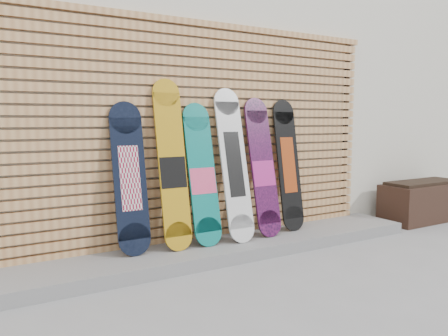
{
  "coord_description": "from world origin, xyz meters",
  "views": [
    {
      "loc": [
        -2.17,
        -2.95,
        1.32
      ],
      "look_at": [
        -0.02,
        0.75,
        0.85
      ],
      "focal_mm": 35.0,
      "sensor_mm": 36.0,
      "label": 1
    }
  ],
  "objects_px": {
    "snowboard_3": "(234,164)",
    "snowboard_5": "(288,165)",
    "planter_box": "(422,201)",
    "snowboard_1": "(172,165)",
    "snowboard_2": "(202,175)",
    "snowboard_4": "(263,168)",
    "snowboard_0": "(130,178)"
  },
  "relations": [
    {
      "from": "snowboard_3",
      "to": "snowboard_5",
      "type": "xyz_separation_m",
      "value": [
        0.73,
        0.06,
        -0.05
      ]
    },
    {
      "from": "snowboard_3",
      "to": "planter_box",
      "type": "bearing_deg",
      "value": -2.67
    },
    {
      "from": "snowboard_1",
      "to": "snowboard_2",
      "type": "height_order",
      "value": "snowboard_1"
    },
    {
      "from": "snowboard_4",
      "to": "planter_box",
      "type": "bearing_deg",
      "value": -3.4
    },
    {
      "from": "snowboard_1",
      "to": "snowboard_5",
      "type": "bearing_deg",
      "value": 1.0
    },
    {
      "from": "snowboard_4",
      "to": "snowboard_0",
      "type": "bearing_deg",
      "value": 178.09
    },
    {
      "from": "snowboard_0",
      "to": "snowboard_1",
      "type": "height_order",
      "value": "snowboard_1"
    },
    {
      "from": "snowboard_4",
      "to": "snowboard_3",
      "type": "bearing_deg",
      "value": -177.71
    },
    {
      "from": "planter_box",
      "to": "snowboard_4",
      "type": "relative_size",
      "value": 0.82
    },
    {
      "from": "snowboard_1",
      "to": "snowboard_5",
      "type": "distance_m",
      "value": 1.39
    },
    {
      "from": "snowboard_1",
      "to": "snowboard_4",
      "type": "relative_size",
      "value": 1.11
    },
    {
      "from": "snowboard_2",
      "to": "snowboard_4",
      "type": "relative_size",
      "value": 0.95
    },
    {
      "from": "snowboard_4",
      "to": "snowboard_5",
      "type": "height_order",
      "value": "snowboard_4"
    },
    {
      "from": "snowboard_2",
      "to": "snowboard_5",
      "type": "height_order",
      "value": "snowboard_5"
    },
    {
      "from": "planter_box",
      "to": "snowboard_3",
      "type": "relative_size",
      "value": 0.77
    },
    {
      "from": "snowboard_3",
      "to": "snowboard_5",
      "type": "bearing_deg",
      "value": 4.37
    },
    {
      "from": "snowboard_2",
      "to": "snowboard_4",
      "type": "bearing_deg",
      "value": -0.78
    },
    {
      "from": "planter_box",
      "to": "snowboard_1",
      "type": "distance_m",
      "value": 3.54
    },
    {
      "from": "snowboard_1",
      "to": "snowboard_5",
      "type": "xyz_separation_m",
      "value": [
        1.39,
        0.02,
        -0.07
      ]
    },
    {
      "from": "planter_box",
      "to": "snowboard_3",
      "type": "height_order",
      "value": "snowboard_3"
    },
    {
      "from": "planter_box",
      "to": "snowboard_2",
      "type": "distance_m",
      "value": 3.22
    },
    {
      "from": "snowboard_5",
      "to": "snowboard_0",
      "type": "bearing_deg",
      "value": 179.82
    },
    {
      "from": "snowboard_5",
      "to": "planter_box",
      "type": "bearing_deg",
      "value": -5.13
    },
    {
      "from": "snowboard_1",
      "to": "snowboard_4",
      "type": "xyz_separation_m",
      "value": [
        1.02,
        -0.02,
        -0.08
      ]
    },
    {
      "from": "snowboard_3",
      "to": "snowboard_5",
      "type": "height_order",
      "value": "snowboard_3"
    },
    {
      "from": "planter_box",
      "to": "snowboard_3",
      "type": "bearing_deg",
      "value": 177.33
    },
    {
      "from": "planter_box",
      "to": "snowboard_5",
      "type": "xyz_separation_m",
      "value": [
        -2.09,
        0.19,
        0.57
      ]
    },
    {
      "from": "snowboard_0",
      "to": "snowboard_4",
      "type": "relative_size",
      "value": 0.95
    },
    {
      "from": "snowboard_0",
      "to": "snowboard_1",
      "type": "bearing_deg",
      "value": -4.29
    },
    {
      "from": "planter_box",
      "to": "snowboard_4",
      "type": "bearing_deg",
      "value": 176.6
    },
    {
      "from": "snowboard_2",
      "to": "snowboard_3",
      "type": "xyz_separation_m",
      "value": [
        0.35,
        -0.02,
        0.09
      ]
    },
    {
      "from": "snowboard_1",
      "to": "snowboard_2",
      "type": "bearing_deg",
      "value": -1.42
    }
  ]
}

